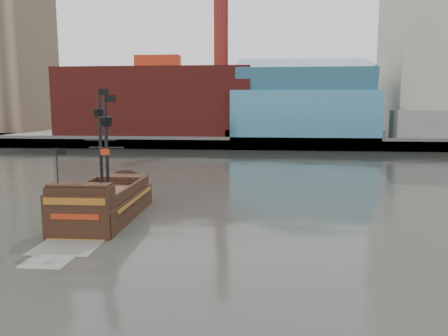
# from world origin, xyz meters

# --- Properties ---
(ground) EXTENTS (400.00, 400.00, 0.00)m
(ground) POSITION_xyz_m (0.00, 0.00, 0.00)
(ground) COLOR #282B25
(ground) RESTS_ON ground
(promenade_far) EXTENTS (220.00, 60.00, 2.00)m
(promenade_far) POSITION_xyz_m (0.00, 92.00, 1.00)
(promenade_far) COLOR slate
(promenade_far) RESTS_ON ground
(seawall) EXTENTS (220.00, 1.00, 2.60)m
(seawall) POSITION_xyz_m (0.00, 62.50, 1.30)
(seawall) COLOR #4C4C49
(seawall) RESTS_ON ground
(skyline) EXTENTS (149.00, 45.00, 62.00)m
(skyline) POSITION_xyz_m (5.21, 84.56, 24.55)
(skyline) COLOR #776047
(skyline) RESTS_ON promenade_far
(pirate_ship) EXTENTS (4.98, 14.92, 11.10)m
(pirate_ship) POSITION_xyz_m (-10.43, 7.27, 1.01)
(pirate_ship) COLOR black
(pirate_ship) RESTS_ON ground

